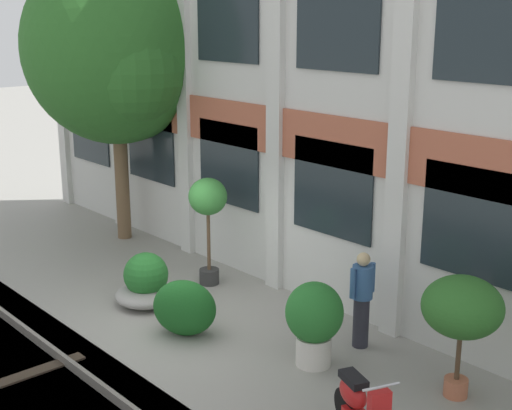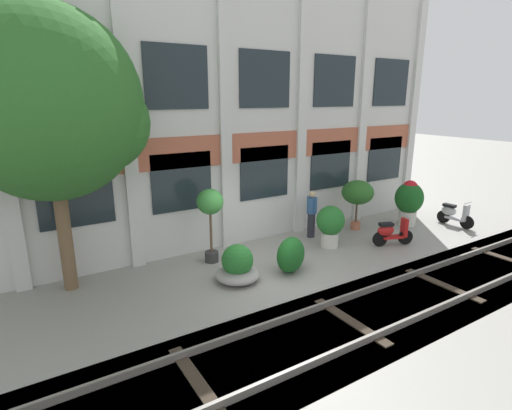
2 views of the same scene
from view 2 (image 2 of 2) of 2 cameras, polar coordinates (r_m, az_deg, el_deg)
name	(u,v)px [view 2 (image 2 of 2)]	position (r m, az deg, el deg)	size (l,w,h in m)	color
ground_plane	(271,274)	(10.96, 2.09, -9.82)	(80.00, 80.00, 0.00)	gray
apartment_facade	(221,116)	(12.34, -5.07, 12.49)	(17.49, 0.64, 8.16)	silver
rail_tracks	(346,329)	(9.08, 12.68, -16.88)	(25.13, 2.80, 0.43)	#4C473F
broadleaf_tree	(48,109)	(10.22, -27.56, 12.03)	(4.36, 4.15, 6.65)	brown
potted_plant_terracotta_small	(358,193)	(14.59, 14.32, 1.63)	(1.13, 1.13, 1.79)	#B76647
potted_plant_glazed_jar	(330,224)	(12.82, 10.58, -2.62)	(0.89, 0.89, 1.34)	beige
potted_plant_low_pan	(210,208)	(11.27, -6.56, -0.39)	(0.75, 0.75, 2.17)	#333333
potted_plant_ribbed_drum	(409,199)	(15.75, 21.02, 0.74)	(1.02, 1.02, 1.69)	beige
potted_plant_wide_bowl	(237,267)	(10.44, -2.66, -8.80)	(1.17, 1.17, 0.99)	gray
scooter_near_curb	(454,214)	(16.50, 26.41, -1.16)	(0.50, 1.38, 0.98)	black
scooter_second_parked	(391,232)	(13.51, 18.77, -3.73)	(1.33, 0.69, 0.98)	black
resident_by_doorway	(312,213)	(13.57, 7.94, -1.09)	(0.34, 0.53, 1.61)	#282833
topiary_hedge	(291,255)	(10.98, 4.99, -7.08)	(1.09, 0.70, 0.96)	#19561E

